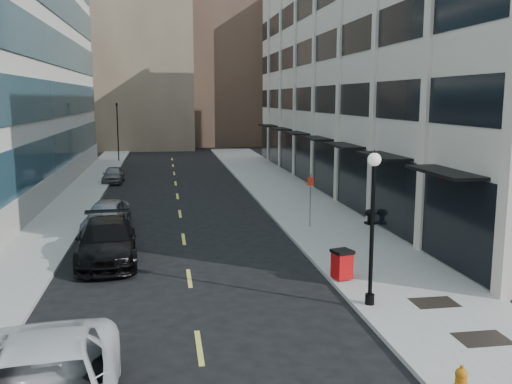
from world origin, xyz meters
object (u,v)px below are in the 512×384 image
object	(u,v)px
traffic_signal	(117,107)
urn_planter	(370,215)
car_silver_sedan	(107,215)
car_black_pickup	(107,241)
sign_post	(310,193)
trash_bin	(342,263)
car_grey_sedan	(113,175)
lamppost	(373,215)

from	to	relation	value
traffic_signal	urn_planter	world-z (taller)	traffic_signal
car_silver_sedan	car_black_pickup	bearing A→B (deg)	-77.38
sign_post	urn_planter	distance (m)	3.43
trash_bin	urn_planter	size ratio (longest dim) A/B	1.39
traffic_signal	car_black_pickup	world-z (taller)	traffic_signal
sign_post	traffic_signal	bearing A→B (deg)	119.73
urn_planter	car_silver_sedan	bearing A→B (deg)	174.63
car_grey_sedan	car_silver_sedan	bearing A→B (deg)	-84.29
car_silver_sedan	sign_post	distance (m)	10.26
trash_bin	car_black_pickup	bearing A→B (deg)	138.67
traffic_signal	lamppost	bearing A→B (deg)	-75.96
car_silver_sedan	sign_post	world-z (taller)	sign_post
car_grey_sedan	trash_bin	distance (m)	28.42
urn_planter	sign_post	bearing A→B (deg)	-178.77
traffic_signal	car_black_pickup	distance (m)	37.64
trash_bin	lamppost	size ratio (longest dim) A/B	0.22
car_black_pickup	urn_planter	xyz separation A→B (m)	(12.80, 4.31, -0.22)
traffic_signal	car_grey_sedan	world-z (taller)	traffic_signal
car_black_pickup	car_silver_sedan	distance (m)	5.58
traffic_signal	car_silver_sedan	bearing A→B (deg)	-86.78
car_grey_sedan	lamppost	bearing A→B (deg)	-68.47
car_silver_sedan	lamppost	distance (m)	15.55
car_silver_sedan	trash_bin	distance (m)	13.35
car_black_pickup	car_grey_sedan	world-z (taller)	car_black_pickup
car_black_pickup	traffic_signal	bearing A→B (deg)	89.55
trash_bin	traffic_signal	bearing A→B (deg)	89.40
sign_post	trash_bin	bearing A→B (deg)	-86.86
car_grey_sedan	lamppost	world-z (taller)	lamppost
car_grey_sedan	car_black_pickup	bearing A→B (deg)	-83.89
traffic_signal	trash_bin	distance (m)	43.14
car_silver_sedan	traffic_signal	bearing A→B (deg)	100.51
traffic_signal	car_black_pickup	bearing A→B (deg)	-86.47
car_silver_sedan	trash_bin	size ratio (longest dim) A/B	4.26
car_grey_sedan	lamppost	xyz separation A→B (m)	(10.30, -29.08, 2.40)
sign_post	car_silver_sedan	bearing A→B (deg)	-177.53
trash_bin	lamppost	xyz separation A→B (m)	(0.10, -2.56, 2.30)
trash_bin	sign_post	bearing A→B (deg)	67.90
car_black_pickup	sign_post	xyz separation A→B (m)	(9.60, 4.24, 1.03)
traffic_signal	sign_post	world-z (taller)	traffic_signal
traffic_signal	sign_post	xyz separation A→B (m)	(11.90, -33.01, -3.85)
trash_bin	urn_planter	xyz separation A→B (m)	(4.20, 8.50, -0.11)
trash_bin	sign_post	xyz separation A→B (m)	(1.00, 8.43, 1.14)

